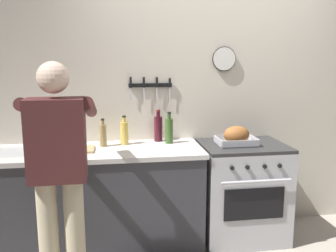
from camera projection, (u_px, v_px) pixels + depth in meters
wall_back at (210, 96)px, 3.66m from camera, size 6.00×0.13×2.60m
counter_block at (85, 199)px, 3.29m from camera, size 2.03×0.65×0.90m
stove at (242, 191)px, 3.50m from camera, size 0.76×0.67×0.90m
person_cook at (58, 166)px, 2.56m from camera, size 0.51×0.63×1.66m
roasting_pan at (236, 136)px, 3.38m from camera, size 0.35×0.26×0.17m
cutting_board at (72, 150)px, 3.17m from camera, size 0.36×0.24×0.02m
bottle_wine_red at (158, 128)px, 3.51m from camera, size 0.08×0.08×0.30m
bottle_cooking_oil at (124, 132)px, 3.39m from camera, size 0.07×0.07×0.26m
bottle_vinegar at (103, 135)px, 3.31m from camera, size 0.06×0.06×0.25m
bottle_olive_oil at (169, 130)px, 3.43m from camera, size 0.07×0.07×0.29m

